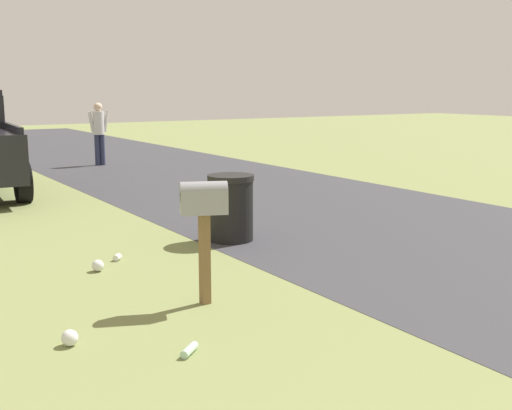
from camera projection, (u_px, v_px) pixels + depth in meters
The scene contains 7 objects.
mailbox at pixel (204, 208), 6.26m from camera, with size 0.36×0.50×1.24m.
trash_bin at pixel (231, 208), 9.01m from camera, with size 0.66×0.66×0.94m.
pedestrian at pixel (99, 129), 17.73m from camera, with size 0.30×0.57×1.73m.
litter_bottle_by_mailbox at pixel (189, 350), 5.20m from camera, with size 0.07×0.07×0.22m, color #B2D8BF.
litter_bag_midfield_b at pixel (70, 338), 5.36m from camera, with size 0.14×0.14×0.14m, color silver.
litter_bag_far_scatter at pixel (98, 266), 7.54m from camera, with size 0.14×0.14×0.14m, color silver.
litter_cup_near_hydrant at pixel (117, 257), 8.02m from camera, with size 0.08×0.08×0.10m, color white.
Camera 1 is at (1.49, 2.94, 2.13)m, focal length 44.99 mm.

